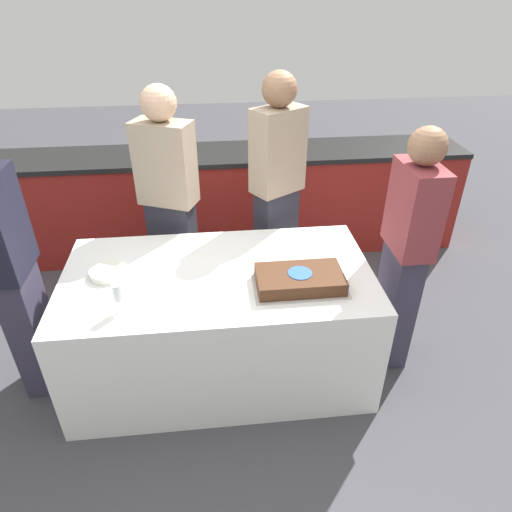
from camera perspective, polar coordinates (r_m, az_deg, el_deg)
ground_plane at (r=3.13m, az=-4.17°, el=-13.46°), size 14.00×14.00×0.00m
back_counter at (r=4.15m, az=-5.44°, el=6.78°), size 4.40×0.58×0.92m
dining_table at (r=2.88m, az=-4.47°, el=-8.26°), size 1.80×0.97×0.75m
cake at (r=2.53m, az=5.47°, el=-2.93°), size 0.52×0.31×0.09m
plate_stack at (r=2.74m, az=-17.99°, el=-1.96°), size 0.21×0.21×0.04m
wine_glass at (r=2.39m, az=-16.89°, el=-4.55°), size 0.07×0.07×0.17m
side_plate_near_cake at (r=2.79m, az=4.41°, el=-0.02°), size 0.18×0.18×0.00m
person_cutting_cake at (r=3.22m, az=2.62°, el=7.93°), size 0.40×0.35×1.72m
person_seated_left at (r=2.82m, az=-28.26°, el=-1.54°), size 0.21×0.35×1.62m
person_seated_right at (r=2.85m, az=18.23°, el=0.52°), size 0.21×0.35×1.56m
person_standing_back at (r=3.21m, az=-10.77°, el=6.55°), size 0.42×0.33×1.66m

